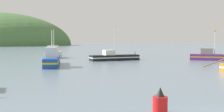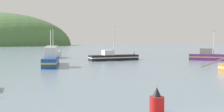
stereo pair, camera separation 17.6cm
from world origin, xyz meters
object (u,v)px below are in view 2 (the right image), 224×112
at_px(fishing_boat_black, 114,57).
at_px(channel_buoy, 158,103).
at_px(fishing_boat_blue, 52,60).
at_px(fishing_boat_purple, 215,57).
at_px(fishing_boat_white, 54,54).

distance_m(fishing_boat_black, channel_buoy, 37.53).
height_order(fishing_boat_blue, fishing_boat_purple, fishing_boat_purple).
bearing_deg(channel_buoy, fishing_boat_white, 108.74).
distance_m(fishing_boat_purple, channel_buoy, 40.50).
relative_size(fishing_boat_black, channel_buoy, 7.01).
bearing_deg(fishing_boat_white, fishing_boat_purple, -102.94).
bearing_deg(fishing_boat_white, channel_buoy, -160.78).
height_order(fishing_boat_blue, fishing_boat_white, fishing_boat_white).
xyz_separation_m(fishing_boat_blue, fishing_boat_black, (9.29, 11.21, -0.24)).
xyz_separation_m(fishing_boat_black, channel_buoy, (2.14, -37.47, -0.08)).
distance_m(fishing_boat_blue, fishing_boat_white, 18.57).
bearing_deg(fishing_boat_purple, fishing_boat_white, -174.35).
xyz_separation_m(fishing_boat_purple, fishing_boat_white, (-31.82, 7.59, 0.13)).
xyz_separation_m(fishing_boat_blue, fishing_boat_purple, (28.16, 10.62, -0.14)).
relative_size(fishing_boat_white, fishing_boat_black, 0.65).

